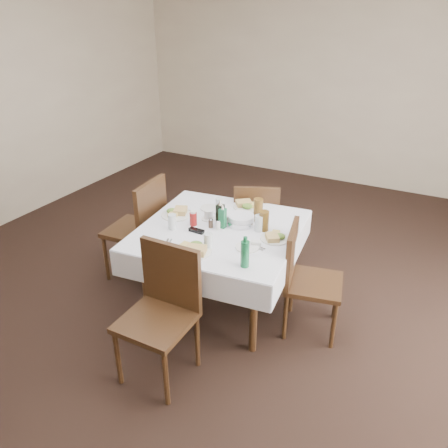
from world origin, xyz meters
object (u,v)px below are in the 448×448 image
(water_e, at_px, (259,223))
(green_bottle, at_px, (245,254))
(water_w, at_px, (172,222))
(oil_cruet_dark, at_px, (220,214))
(chair_north, at_px, (256,220))
(ketchup_bottle, at_px, (193,218))
(chair_east, at_px, (304,274))
(water_s, at_px, (208,241))
(bread_basket, at_px, (241,220))
(water_n, at_px, (219,204))
(dining_table, at_px, (219,237))
(coffee_mug, at_px, (209,215))
(oil_cruet_green, at_px, (223,217))
(chair_west, at_px, (142,223))
(chair_south, at_px, (163,304))

(water_e, relative_size, green_bottle, 0.58)
(green_bottle, bearing_deg, water_w, 162.09)
(water_e, xyz_separation_m, oil_cruet_dark, (-0.33, -0.06, 0.03))
(chair_north, height_order, ketchup_bottle, chair_north)
(chair_east, xyz_separation_m, water_s, (-0.66, -0.36, 0.30))
(bread_basket, bearing_deg, water_n, 151.23)
(bread_basket, relative_size, green_bottle, 1.04)
(chair_north, distance_m, water_n, 0.54)
(water_s, bearing_deg, water_n, 111.49)
(dining_table, bearing_deg, water_n, 118.63)
(water_e, height_order, coffee_mug, water_e)
(bread_basket, height_order, oil_cruet_green, oil_cruet_green)
(oil_cruet_dark, bearing_deg, oil_cruet_green, -36.96)
(chair_north, bearing_deg, chair_west, -142.76)
(dining_table, bearing_deg, chair_west, 175.83)
(water_e, xyz_separation_m, oil_cruet_green, (-0.29, -0.09, 0.02))
(oil_cruet_green, bearing_deg, green_bottle, -47.74)
(dining_table, height_order, chair_south, chair_south)
(chair_east, bearing_deg, dining_table, -177.89)
(chair_north, xyz_separation_m, chair_east, (0.72, -0.70, 0.00))
(water_e, height_order, bread_basket, water_e)
(chair_north, height_order, water_s, chair_north)
(chair_south, height_order, chair_west, chair_west)
(water_w, bearing_deg, chair_east, 11.13)
(water_w, height_order, oil_cruet_green, oil_cruet_green)
(water_w, xyz_separation_m, oil_cruet_dark, (0.32, 0.24, 0.04))
(water_s, bearing_deg, water_e, 62.99)
(dining_table, bearing_deg, ketchup_bottle, -168.26)
(water_s, height_order, oil_cruet_dark, oil_cruet_dark)
(water_s, bearing_deg, oil_cruet_green, 100.46)
(oil_cruet_dark, relative_size, oil_cruet_green, 1.11)
(water_w, height_order, bread_basket, water_w)
(water_n, bearing_deg, oil_cruet_dark, -59.89)
(dining_table, height_order, oil_cruet_green, oil_cruet_green)
(water_w, height_order, ketchup_bottle, ketchup_bottle)
(water_n, relative_size, bread_basket, 0.47)
(chair_west, relative_size, oil_cruet_dark, 4.24)
(chair_west, height_order, oil_cruet_dark, chair_west)
(water_s, bearing_deg, chair_north, 93.56)
(water_n, xyz_separation_m, oil_cruet_green, (0.19, -0.29, 0.04))
(water_n, relative_size, oil_cruet_green, 0.53)
(chair_south, distance_m, water_e, 1.05)
(ketchup_bottle, bearing_deg, chair_west, 170.31)
(chair_south, relative_size, water_e, 7.20)
(water_e, relative_size, coffee_mug, 1.03)
(chair_east, relative_size, oil_cruet_dark, 3.83)
(water_e, height_order, oil_cruet_dark, oil_cruet_dark)
(chair_north, relative_size, oil_cruet_dark, 3.82)
(chair_east, bearing_deg, ketchup_bottle, -175.62)
(dining_table, relative_size, water_e, 10.34)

